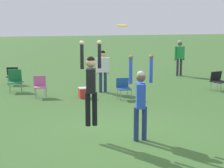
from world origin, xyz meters
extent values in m
plane|color=#3D662D|center=(0.00, 0.00, 0.00)|extent=(120.00, 120.00, 0.00)
cylinder|color=black|center=(-0.72, -0.14, 0.75)|extent=(0.12, 0.12, 0.79)
cylinder|color=black|center=(-0.56, -0.14, 0.75)|extent=(0.12, 0.12, 0.79)
cube|color=black|center=(-0.64, -0.14, 1.43)|extent=(0.30, 0.41, 0.56)
sphere|color=tan|center=(-0.64, -0.14, 1.84)|extent=(0.21, 0.21, 0.21)
sphere|color=black|center=(-0.64, -0.14, 1.90)|extent=(0.18, 0.18, 0.18)
cylinder|color=black|center=(-0.84, -0.14, 2.00)|extent=(0.08, 0.08, 0.59)
sphere|color=tan|center=(-0.84, -0.14, 2.30)|extent=(0.10, 0.10, 0.10)
cylinder|color=black|center=(-0.43, -0.14, 2.00)|extent=(0.08, 0.08, 0.59)
sphere|color=tan|center=(-0.43, -0.14, 2.30)|extent=(0.10, 0.10, 0.10)
cylinder|color=navy|center=(0.35, -0.50, 0.40)|extent=(0.12, 0.12, 0.80)
cylinder|color=navy|center=(0.55, -0.50, 0.40)|extent=(0.12, 0.12, 0.80)
cube|color=blue|center=(0.45, -0.50, 1.08)|extent=(0.33, 0.49, 0.57)
sphere|color=brown|center=(0.45, -0.50, 1.50)|extent=(0.22, 0.22, 0.22)
sphere|color=#B7B2AD|center=(0.45, -0.50, 1.56)|extent=(0.18, 0.18, 0.18)
cylinder|color=blue|center=(0.20, -0.50, 1.67)|extent=(0.08, 0.08, 0.60)
sphere|color=brown|center=(0.20, -0.50, 1.97)|extent=(0.10, 0.10, 0.10)
cylinder|color=blue|center=(0.70, -0.50, 1.67)|extent=(0.08, 0.08, 0.60)
sphere|color=brown|center=(0.70, -0.50, 1.97)|extent=(0.10, 0.10, 0.10)
cylinder|color=yellow|center=(0.02, -0.41, 2.68)|extent=(0.27, 0.27, 0.05)
cylinder|color=gray|center=(-2.24, 6.36, 0.20)|extent=(0.02, 0.02, 0.40)
cylinder|color=gray|center=(-1.80, 6.36, 0.20)|extent=(0.02, 0.02, 0.40)
cylinder|color=gray|center=(-2.24, 6.80, 0.20)|extent=(0.02, 0.02, 0.40)
cylinder|color=gray|center=(-1.80, 6.80, 0.20)|extent=(0.02, 0.02, 0.40)
cube|color=#1E753D|center=(-2.02, 6.58, 0.38)|extent=(0.64, 0.64, 0.04)
cube|color=#1E753D|center=(-2.02, 6.82, 0.64)|extent=(0.53, 0.25, 0.49)
cylinder|color=gray|center=(5.59, 4.24, 0.19)|extent=(0.02, 0.02, 0.38)
cylinder|color=gray|center=(5.59, 4.71, 0.19)|extent=(0.02, 0.02, 0.38)
cylinder|color=gray|center=(6.07, 4.71, 0.19)|extent=(0.02, 0.02, 0.38)
cube|color=black|center=(5.83, 4.48, 0.36)|extent=(0.66, 0.66, 0.04)
cube|color=black|center=(5.83, 4.74, 0.57)|extent=(0.57, 0.21, 0.37)
cylinder|color=gray|center=(-1.39, 5.04, 0.20)|extent=(0.02, 0.02, 0.41)
cylinder|color=gray|center=(-1.02, 5.04, 0.20)|extent=(0.02, 0.02, 0.41)
cylinder|color=gray|center=(-1.39, 5.41, 0.20)|extent=(0.02, 0.02, 0.41)
cylinder|color=gray|center=(-1.02, 5.41, 0.20)|extent=(0.02, 0.02, 0.41)
cube|color=#C666A3|center=(-1.20, 5.22, 0.39)|extent=(0.50, 0.50, 0.04)
cube|color=#C666A3|center=(-1.20, 5.43, 0.60)|extent=(0.45, 0.16, 0.39)
cylinder|color=gray|center=(1.42, 3.80, 0.20)|extent=(0.02, 0.02, 0.41)
cylinder|color=gray|center=(1.80, 3.80, 0.20)|extent=(0.02, 0.02, 0.41)
cylinder|color=gray|center=(1.42, 4.18, 0.20)|extent=(0.02, 0.02, 0.41)
cylinder|color=gray|center=(1.80, 4.18, 0.20)|extent=(0.02, 0.02, 0.41)
cube|color=#235193|center=(1.61, 3.99, 0.39)|extent=(0.51, 0.51, 0.04)
cube|color=#235193|center=(1.61, 4.20, 0.58)|extent=(0.46, 0.15, 0.35)
cylinder|color=gray|center=(-2.25, 8.15, 0.20)|extent=(0.02, 0.02, 0.40)
cylinder|color=gray|center=(-1.83, 8.15, 0.20)|extent=(0.02, 0.02, 0.40)
cylinder|color=gray|center=(-2.25, 8.57, 0.20)|extent=(0.02, 0.02, 0.40)
cylinder|color=gray|center=(-1.83, 8.57, 0.20)|extent=(0.02, 0.02, 0.40)
cube|color=black|center=(-2.04, 8.36, 0.38)|extent=(0.60, 0.60, 0.04)
cube|color=black|center=(-2.04, 8.59, 0.58)|extent=(0.51, 0.21, 0.36)
cylinder|color=#2D2D38|center=(6.10, 8.66, 0.44)|extent=(0.12, 0.12, 0.88)
cylinder|color=#2D2D38|center=(6.29, 8.66, 0.44)|extent=(0.12, 0.12, 0.88)
cube|color=green|center=(6.19, 8.66, 1.19)|extent=(0.47, 0.41, 0.62)
sphere|color=brown|center=(6.19, 8.66, 1.65)|extent=(0.24, 0.24, 0.24)
sphere|color=#B7B2AD|center=(6.19, 8.66, 1.72)|extent=(0.20, 0.20, 0.20)
cylinder|color=green|center=(5.96, 8.66, 1.17)|extent=(0.08, 0.08, 0.66)
sphere|color=brown|center=(5.96, 8.66, 0.84)|extent=(0.10, 0.10, 0.10)
cylinder|color=green|center=(6.43, 8.66, 1.17)|extent=(0.08, 0.08, 0.66)
sphere|color=brown|center=(6.43, 8.66, 0.84)|extent=(0.10, 0.10, 0.10)
cylinder|color=navy|center=(1.17, 5.57, 0.40)|extent=(0.12, 0.12, 0.80)
cylinder|color=navy|center=(1.37, 5.57, 0.40)|extent=(0.12, 0.12, 0.80)
cube|color=white|center=(1.27, 5.57, 1.08)|extent=(0.46, 0.29, 0.56)
sphere|color=beige|center=(1.27, 5.57, 1.49)|extent=(0.22, 0.22, 0.22)
sphere|color=black|center=(1.27, 5.57, 1.55)|extent=(0.18, 0.18, 0.18)
cylinder|color=white|center=(1.03, 5.57, 1.06)|extent=(0.08, 0.08, 0.60)
sphere|color=beige|center=(1.03, 5.57, 0.76)|extent=(0.10, 0.10, 0.10)
cylinder|color=white|center=(1.51, 5.57, 1.06)|extent=(0.08, 0.08, 0.60)
sphere|color=beige|center=(1.51, 5.57, 0.76)|extent=(0.10, 0.10, 0.10)
cube|color=red|center=(0.31, 4.72, 0.18)|extent=(0.36, 0.35, 0.35)
cube|color=silver|center=(0.31, 4.72, 0.36)|extent=(0.37, 0.36, 0.02)
camera|label=1|loc=(-2.69, -8.39, 2.79)|focal=60.00mm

